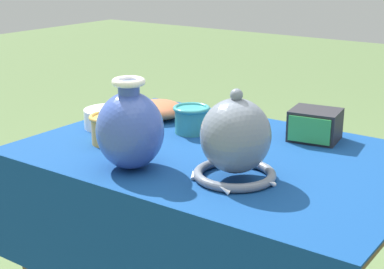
# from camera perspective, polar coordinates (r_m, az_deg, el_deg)

# --- Properties ---
(display_table) EXTENTS (1.05, 0.73, 0.74)m
(display_table) POSITION_cam_1_polar(r_m,az_deg,el_deg) (1.61, 2.37, -4.77)
(display_table) COLOR brown
(display_table) RESTS_ON ground_plane
(vase_tall_bulbous) EXTENTS (0.17, 0.17, 0.23)m
(vase_tall_bulbous) POSITION_cam_1_polar(r_m,az_deg,el_deg) (1.45, -6.02, 0.55)
(vase_tall_bulbous) COLOR #3851A8
(vase_tall_bulbous) RESTS_ON display_table
(vase_dome_bell) EXTENTS (0.20, 0.21, 0.22)m
(vase_dome_bell) POSITION_cam_1_polar(r_m,az_deg,el_deg) (1.38, 4.23, -0.68)
(vase_dome_bell) COLOR slate
(vase_dome_bell) RESTS_ON display_table
(mosaic_tile_box) EXTENTS (0.15, 0.14, 0.09)m
(mosaic_tile_box) POSITION_cam_1_polar(r_m,az_deg,el_deg) (1.71, 11.83, 0.91)
(mosaic_tile_box) COLOR #232328
(mosaic_tile_box) RESTS_ON display_table
(cup_wide_ochre) EXTENTS (0.11, 0.11, 0.08)m
(cup_wide_ochre) POSITION_cam_1_polar(r_m,az_deg,el_deg) (1.66, -7.99, 0.63)
(cup_wide_ochre) COLOR gold
(cup_wide_ochre) RESTS_ON display_table
(cup_wide_teal) EXTENTS (0.11, 0.11, 0.08)m
(cup_wide_teal) POSITION_cam_1_polar(r_m,az_deg,el_deg) (1.74, -0.05, 1.57)
(cup_wide_teal) COLOR teal
(cup_wide_teal) RESTS_ON display_table
(bowl_shallow_terracotta) EXTENTS (0.17, 0.17, 0.06)m
(bowl_shallow_terracotta) POSITION_cam_1_polar(r_m,az_deg,el_deg) (1.90, -3.36, 2.43)
(bowl_shallow_terracotta) COLOR #BC6642
(bowl_shallow_terracotta) RESTS_ON display_table
(pot_squat_porcelain) EXTENTS (0.15, 0.15, 0.06)m
(pot_squat_porcelain) POSITION_cam_1_polar(r_m,az_deg,el_deg) (1.82, -8.12, 1.58)
(pot_squat_porcelain) COLOR white
(pot_squat_porcelain) RESTS_ON display_table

